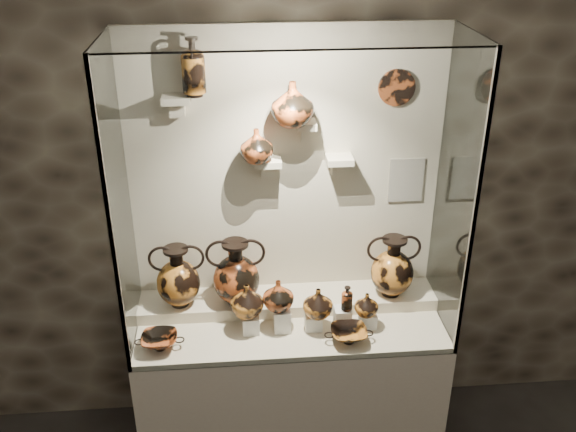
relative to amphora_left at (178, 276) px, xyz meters
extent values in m
cube|color=#2C231B|center=(0.61, 0.17, 0.52)|extent=(5.00, 0.02, 3.20)
cube|color=beige|center=(0.61, -0.15, -0.68)|extent=(1.70, 0.60, 0.80)
cube|color=beige|center=(0.61, -0.15, -0.27)|extent=(1.68, 0.58, 0.03)
cube|color=beige|center=(0.61, 0.03, -0.23)|extent=(1.70, 0.25, 0.10)
cube|color=beige|center=(0.61, 0.17, 0.52)|extent=(1.70, 0.03, 1.60)
cube|color=white|center=(0.61, -0.44, 0.52)|extent=(1.70, 0.01, 1.60)
cube|color=white|center=(-0.24, -0.15, 0.52)|extent=(0.01, 0.60, 1.60)
cube|color=white|center=(1.46, -0.15, 0.52)|extent=(0.01, 0.60, 1.60)
cube|color=white|center=(0.61, -0.15, 1.32)|extent=(1.70, 0.60, 0.01)
cube|color=gray|center=(-0.23, -0.44, 0.52)|extent=(0.02, 0.02, 1.60)
cube|color=gray|center=(1.45, -0.44, 0.52)|extent=(0.02, 0.02, 1.60)
cube|color=silver|center=(0.39, -0.20, -0.20)|extent=(0.09, 0.09, 0.10)
cube|color=silver|center=(0.56, -0.20, -0.19)|extent=(0.09, 0.09, 0.13)
cube|color=silver|center=(0.73, -0.20, -0.21)|extent=(0.09, 0.09, 0.09)
cube|color=silver|center=(0.89, -0.20, -0.19)|extent=(0.09, 0.09, 0.12)
cube|color=silver|center=(1.03, -0.20, -0.21)|extent=(0.09, 0.09, 0.08)
cube|color=beige|center=(0.06, 0.09, 0.97)|extent=(0.14, 0.12, 0.04)
cube|color=beige|center=(0.51, 0.09, 0.62)|extent=(0.14, 0.12, 0.04)
cube|color=beige|center=(0.71, 0.09, 0.82)|extent=(0.10, 0.12, 0.04)
cube|color=beige|center=(0.89, 0.09, 0.62)|extent=(0.14, 0.12, 0.04)
imported|color=#BD6F24|center=(0.37, -0.18, -0.06)|extent=(0.22, 0.22, 0.19)
imported|color=#A9471D|center=(0.54, -0.18, -0.03)|extent=(0.18, 0.18, 0.17)
imported|color=#BD6F24|center=(0.75, -0.21, -0.08)|extent=(0.21, 0.21, 0.17)
imported|color=#BD6F24|center=(1.01, -0.21, -0.10)|extent=(0.17, 0.17, 0.14)
imported|color=#A9471D|center=(0.45, 0.06, 0.73)|extent=(0.21, 0.21, 0.18)
imported|color=#A9471D|center=(0.63, 0.04, 0.95)|extent=(0.27, 0.27, 0.22)
cylinder|color=#95421D|center=(1.18, 0.14, 0.99)|extent=(0.19, 0.02, 0.19)
cube|color=beige|center=(1.28, 0.15, 0.46)|extent=(0.19, 0.01, 0.26)
camera|label=1|loc=(0.34, -3.03, 1.88)|focal=40.00mm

